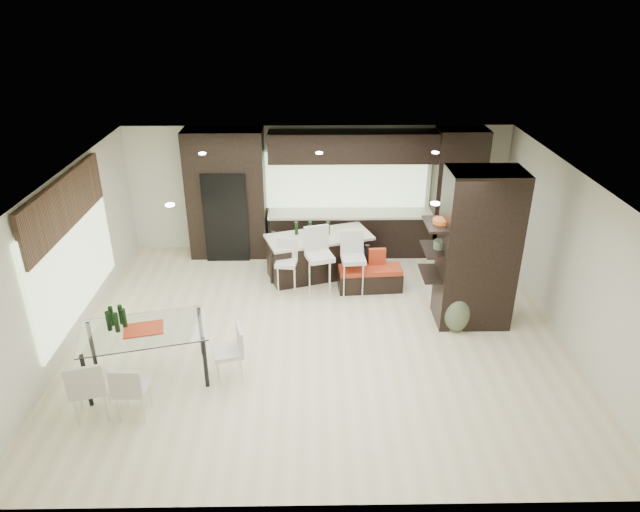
{
  "coord_description": "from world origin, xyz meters",
  "views": [
    {
      "loc": [
        -0.14,
        -8.07,
        5.32
      ],
      "look_at": [
        0.0,
        0.6,
        1.15
      ],
      "focal_mm": 32.0,
      "sensor_mm": 36.0,
      "label": 1
    }
  ],
  "objects_px": {
    "stool_mid": "(320,268)",
    "bench": "(370,279)",
    "stool_right": "(353,270)",
    "kitchen_island": "(319,256)",
    "dining_table": "(147,354)",
    "stool_left": "(286,272)",
    "chair_near": "(133,391)",
    "chair_end": "(228,355)",
    "chair_far": "(90,390)",
    "floor_vase": "(459,298)"
  },
  "relations": [
    {
      "from": "stool_mid",
      "to": "bench",
      "type": "bearing_deg",
      "value": -7.9
    },
    {
      "from": "chair_far",
      "to": "chair_end",
      "type": "height_order",
      "value": "chair_far"
    },
    {
      "from": "stool_mid",
      "to": "dining_table",
      "type": "distance_m",
      "value": 3.59
    },
    {
      "from": "stool_left",
      "to": "chair_far",
      "type": "height_order",
      "value": "chair_far"
    },
    {
      "from": "kitchen_island",
      "to": "floor_vase",
      "type": "bearing_deg",
      "value": -60.22
    },
    {
      "from": "bench",
      "to": "floor_vase",
      "type": "distance_m",
      "value": 1.99
    },
    {
      "from": "bench",
      "to": "chair_end",
      "type": "height_order",
      "value": "chair_end"
    },
    {
      "from": "chair_far",
      "to": "chair_end",
      "type": "relative_size",
      "value": 1.12
    },
    {
      "from": "kitchen_island",
      "to": "dining_table",
      "type": "distance_m",
      "value": 4.17
    },
    {
      "from": "dining_table",
      "to": "floor_vase",
      "type": "bearing_deg",
      "value": 0.31
    },
    {
      "from": "stool_right",
      "to": "chair_far",
      "type": "relative_size",
      "value": 1.11
    },
    {
      "from": "kitchen_island",
      "to": "dining_table",
      "type": "xyz_separation_m",
      "value": [
        -2.55,
        -3.29,
        0.0
      ]
    },
    {
      "from": "stool_right",
      "to": "dining_table",
      "type": "bearing_deg",
      "value": -145.34
    },
    {
      "from": "chair_near",
      "to": "kitchen_island",
      "type": "bearing_deg",
      "value": 59.23
    },
    {
      "from": "stool_left",
      "to": "dining_table",
      "type": "relative_size",
      "value": 0.48
    },
    {
      "from": "stool_left",
      "to": "stool_right",
      "type": "relative_size",
      "value": 0.88
    },
    {
      "from": "stool_mid",
      "to": "chair_near",
      "type": "bearing_deg",
      "value": -143.87
    },
    {
      "from": "kitchen_island",
      "to": "dining_table",
      "type": "relative_size",
      "value": 1.15
    },
    {
      "from": "chair_near",
      "to": "chair_end",
      "type": "height_order",
      "value": "chair_end"
    },
    {
      "from": "dining_table",
      "to": "chair_end",
      "type": "xyz_separation_m",
      "value": [
        1.17,
        0.0,
        -0.03
      ]
    },
    {
      "from": "chair_end",
      "to": "dining_table",
      "type": "bearing_deg",
      "value": 74.9
    },
    {
      "from": "kitchen_island",
      "to": "bench",
      "type": "bearing_deg",
      "value": -51.09
    },
    {
      "from": "bench",
      "to": "chair_far",
      "type": "xyz_separation_m",
      "value": [
        -4.07,
        -3.48,
        0.21
      ]
    },
    {
      "from": "stool_right",
      "to": "kitchen_island",
      "type": "bearing_deg",
      "value": 125.61
    },
    {
      "from": "chair_near",
      "to": "chair_far",
      "type": "bearing_deg",
      "value": -175.93
    },
    {
      "from": "kitchen_island",
      "to": "stool_mid",
      "type": "distance_m",
      "value": 0.77
    },
    {
      "from": "dining_table",
      "to": "stool_left",
      "type": "bearing_deg",
      "value": 39.11
    },
    {
      "from": "stool_mid",
      "to": "bench",
      "type": "relative_size",
      "value": 0.88
    },
    {
      "from": "bench",
      "to": "kitchen_island",
      "type": "bearing_deg",
      "value": 142.96
    },
    {
      "from": "stool_mid",
      "to": "stool_right",
      "type": "relative_size",
      "value": 1.08
    },
    {
      "from": "stool_mid",
      "to": "bench",
      "type": "distance_m",
      "value": 1.01
    },
    {
      "from": "dining_table",
      "to": "bench",
      "type": "bearing_deg",
      "value": 23.25
    },
    {
      "from": "stool_left",
      "to": "chair_near",
      "type": "height_order",
      "value": "stool_left"
    },
    {
      "from": "chair_far",
      "to": "stool_left",
      "type": "bearing_deg",
      "value": 39.14
    },
    {
      "from": "stool_mid",
      "to": "chair_end",
      "type": "distance_m",
      "value": 2.88
    },
    {
      "from": "kitchen_island",
      "to": "stool_right",
      "type": "bearing_deg",
      "value": -68.33
    },
    {
      "from": "dining_table",
      "to": "chair_far",
      "type": "xyz_separation_m",
      "value": [
        -0.55,
        -0.81,
        0.01
      ]
    },
    {
      "from": "kitchen_island",
      "to": "stool_mid",
      "type": "relative_size",
      "value": 1.92
    },
    {
      "from": "stool_mid",
      "to": "chair_end",
      "type": "height_order",
      "value": "stool_mid"
    },
    {
      "from": "stool_right",
      "to": "chair_far",
      "type": "height_order",
      "value": "stool_right"
    },
    {
      "from": "stool_mid",
      "to": "stool_right",
      "type": "bearing_deg",
      "value": -14.6
    },
    {
      "from": "chair_far",
      "to": "dining_table",
      "type": "bearing_deg",
      "value": 41.31
    },
    {
      "from": "dining_table",
      "to": "chair_end",
      "type": "height_order",
      "value": "dining_table"
    },
    {
      "from": "bench",
      "to": "floor_vase",
      "type": "xyz_separation_m",
      "value": [
        1.32,
        -1.44,
        0.39
      ]
    },
    {
      "from": "stool_left",
      "to": "stool_mid",
      "type": "distance_m",
      "value": 0.63
    },
    {
      "from": "bench",
      "to": "chair_near",
      "type": "bearing_deg",
      "value": -139.44
    },
    {
      "from": "bench",
      "to": "dining_table",
      "type": "height_order",
      "value": "dining_table"
    },
    {
      "from": "bench",
      "to": "stool_left",
      "type": "bearing_deg",
      "value": 179.58
    },
    {
      "from": "dining_table",
      "to": "chair_far",
      "type": "distance_m",
      "value": 0.98
    },
    {
      "from": "stool_left",
      "to": "stool_mid",
      "type": "relative_size",
      "value": 0.81
    }
  ]
}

